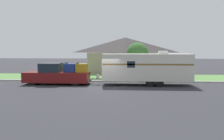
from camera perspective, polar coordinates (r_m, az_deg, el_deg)
name	(u,v)px	position (r m, az deg, el deg)	size (l,w,h in m)	color
ground_plane	(105,87)	(22.04, -1.62, -4.00)	(120.00, 120.00, 0.00)	#2D2D33
curb_strip	(108,81)	(25.72, -0.82, -2.53)	(80.00, 0.30, 0.14)	beige
lawn_strip	(111,77)	(29.34, -0.24, -1.70)	(80.00, 7.00, 0.03)	#568442
house_across_street	(125,54)	(35.65, 3.08, 3.61)	(10.84, 6.71, 4.95)	gray
pickup_truck	(58,75)	(24.41, -12.33, -1.04)	(6.27, 2.04, 2.10)	black
travel_trailer	(147,67)	(23.43, 7.97, 0.67)	(9.32, 2.29, 3.20)	black
mailbox	(49,71)	(27.58, -14.15, -0.20)	(0.48, 0.20, 1.32)	brown
tree_in_yard	(137,54)	(28.34, 5.80, 3.77)	(2.44, 2.44, 4.08)	brown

